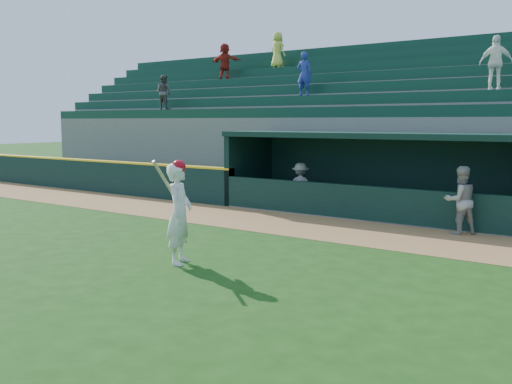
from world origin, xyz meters
The scene contains 9 objects.
ground centered at (0.00, 0.00, 0.00)m, with size 120.00×120.00×0.00m, color #184010.
warning_track centered at (0.00, 4.90, 0.01)m, with size 40.00×3.00×0.01m, color olive.
field_wall_left centered at (-12.25, 6.55, 0.60)m, with size 15.50×0.30×1.20m, color black.
wall_stripe_left centered at (-12.25, 6.55, 1.23)m, with size 15.50×0.32×0.06m, color yellow.
dugout_player_front centered at (2.96, 6.14, 0.85)m, with size 0.82×0.64×1.70m, color #999994.
dugout_player_inside centered at (-2.35, 7.35, 0.74)m, with size 0.95×0.55×1.48m, color #A1A19C.
dugout centered at (0.00, 8.00, 1.36)m, with size 9.40×2.80×2.46m.
stands centered at (0.00, 12.57, 2.39)m, with size 34.50×6.25×7.13m.
batter_at_plate centered at (-0.67, -0.04, 1.02)m, with size 0.74×0.91×2.06m.
Camera 1 is at (6.92, -8.12, 2.78)m, focal length 40.00 mm.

